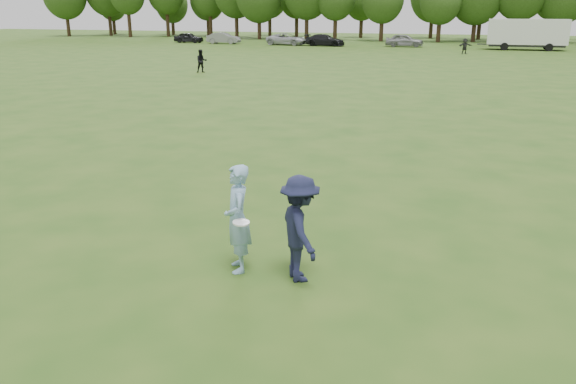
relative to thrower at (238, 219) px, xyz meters
name	(u,v)px	position (x,y,z in m)	size (l,w,h in m)	color
ground	(212,275)	(-0.34, -0.34, -0.90)	(200.00, 200.00, 0.00)	#274D15
thrower	(238,219)	(0.00, 0.00, 0.00)	(0.65, 0.43, 1.80)	#88B0D2
defender	(300,229)	(1.06, 0.00, -0.04)	(1.11, 0.64, 1.72)	#191C37
player_far_a	(202,61)	(-14.59, 27.71, -0.12)	(0.75, 0.59, 1.55)	black
player_far_d	(465,46)	(2.08, 51.36, -0.14)	(1.40, 0.45, 1.51)	#2A2A2A
car_a	(189,38)	(-33.10, 60.75, -0.24)	(1.56, 3.88, 1.32)	black
car_b	(224,38)	(-27.69, 59.94, -0.20)	(1.48, 4.23, 1.39)	gray
car_c	(287,39)	(-19.12, 59.85, -0.20)	(2.32, 5.02, 1.40)	#B1B2B6
car_d	(325,40)	(-14.20, 59.42, -0.21)	(1.93, 4.74, 1.38)	black
car_e	(405,40)	(-4.95, 60.78, -0.15)	(1.75, 4.36, 1.49)	gray
disc_in_play	(241,223)	(0.19, -0.29, 0.06)	(0.33, 0.33, 0.05)	white
cargo_trailer	(527,33)	(8.15, 59.31, 0.88)	(9.00, 2.75, 3.20)	white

